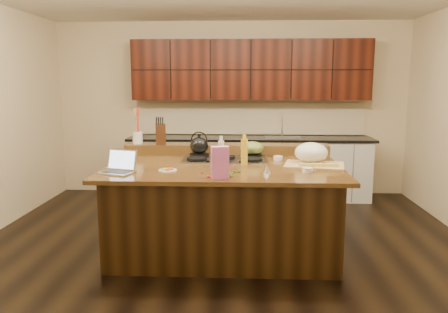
{
  "coord_description": "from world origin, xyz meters",
  "views": [
    {
      "loc": [
        0.21,
        -4.45,
        1.77
      ],
      "look_at": [
        0.0,
        0.05,
        1.0
      ],
      "focal_mm": 35.0,
      "sensor_mm": 36.0,
      "label": 1
    }
  ],
  "objects": [
    {
      "name": "room",
      "position": [
        0.0,
        0.0,
        1.35
      ],
      "size": [
        5.52,
        5.02,
        2.72
      ],
      "color": "black",
      "rests_on": "ground"
    },
    {
      "name": "island",
      "position": [
        0.0,
        0.0,
        0.46
      ],
      "size": [
        2.4,
        1.6,
        0.92
      ],
      "color": "black",
      "rests_on": "ground"
    },
    {
      "name": "back_ledge",
      "position": [
        0.0,
        0.7,
        0.98
      ],
      "size": [
        2.4,
        0.3,
        0.12
      ],
      "primitive_type": "cube",
      "color": "black",
      "rests_on": "island"
    },
    {
      "name": "cooktop",
      "position": [
        0.0,
        0.3,
        0.94
      ],
      "size": [
        0.92,
        0.52,
        0.05
      ],
      "color": "gray",
      "rests_on": "island"
    },
    {
      "name": "back_counter",
      "position": [
        0.3,
        2.23,
        0.98
      ],
      "size": [
        3.7,
        0.66,
        2.4
      ],
      "color": "silver",
      "rests_on": "ground"
    },
    {
      "name": "kettle",
      "position": [
        -0.3,
        0.43,
        1.06
      ],
      "size": [
        0.25,
        0.25,
        0.19
      ],
      "primitive_type": "ellipsoid",
      "rotation": [
        0.0,
        0.0,
        -0.25
      ],
      "color": "black",
      "rests_on": "cooktop"
    },
    {
      "name": "green_bowl",
      "position": [
        0.3,
        0.43,
        1.04
      ],
      "size": [
        0.29,
        0.29,
        0.14
      ],
      "primitive_type": "ellipsoid",
      "rotation": [
        0.0,
        0.0,
        0.1
      ],
      "color": "olive",
      "rests_on": "cooktop"
    },
    {
      "name": "laptop",
      "position": [
        -0.98,
        -0.44,
        0.98
      ],
      "size": [
        0.37,
        0.33,
        0.21
      ],
      "rotation": [
        0.0,
        0.0,
        -0.31
      ],
      "color": "#B7B7BC",
      "rests_on": "island"
    },
    {
      "name": "oil_bottle",
      "position": [
        0.21,
        0.01,
        1.06
      ],
      "size": [
        0.07,
        0.07,
        0.27
      ],
      "primitive_type": "cylinder",
      "rotation": [
        0.0,
        0.0,
        0.0
      ],
      "color": "gold",
      "rests_on": "island"
    },
    {
      "name": "vinegar_bottle",
      "position": [
        -0.03,
        0.03,
        1.04
      ],
      "size": [
        0.06,
        0.06,
        0.25
      ],
      "primitive_type": "cylinder",
      "rotation": [
        0.0,
        0.0,
        0.0
      ],
      "color": "silver",
      "rests_on": "island"
    },
    {
      "name": "wooden_tray",
      "position": [
        0.91,
        0.01,
        1.03
      ],
      "size": [
        0.66,
        0.54,
        0.24
      ],
      "rotation": [
        0.0,
        0.0,
        -0.21
      ],
      "color": "tan",
      "rests_on": "island"
    },
    {
      "name": "ramekin_a",
      "position": [
        0.82,
        -0.34,
        0.94
      ],
      "size": [
        0.11,
        0.11,
        0.04
      ],
      "primitive_type": "cylinder",
      "rotation": [
        0.0,
        0.0,
        0.15
      ],
      "color": "white",
      "rests_on": "island"
    },
    {
      "name": "ramekin_b",
      "position": [
        1.0,
        0.22,
        0.94
      ],
      "size": [
        0.11,
        0.11,
        0.04
      ],
      "primitive_type": "cylinder",
      "rotation": [
        0.0,
        0.0,
        0.15
      ],
      "color": "white",
      "rests_on": "island"
    },
    {
      "name": "ramekin_c",
      "position": [
        0.59,
        0.31,
        0.94
      ],
      "size": [
        0.12,
        0.12,
        0.04
      ],
      "primitive_type": "cylinder",
      "rotation": [
        0.0,
        0.0,
        0.18
      ],
      "color": "white",
      "rests_on": "island"
    },
    {
      "name": "strainer_bowl",
      "position": [
        0.96,
        0.43,
        0.97
      ],
      "size": [
        0.32,
        0.32,
        0.09
      ],
      "primitive_type": "cylinder",
      "rotation": [
        0.0,
        0.0,
        0.41
      ],
      "color": "#996B3F",
      "rests_on": "island"
    },
    {
      "name": "kitchen_timer",
      "position": [
        0.43,
        -0.39,
        0.96
      ],
      "size": [
        0.09,
        0.09,
        0.07
      ],
      "primitive_type": "cone",
      "rotation": [
        0.0,
        0.0,
        -0.15
      ],
      "color": "silver",
      "rests_on": "island"
    },
    {
      "name": "pink_bag",
      "position": [
        -0.0,
        -0.65,
        1.07
      ],
      "size": [
        0.17,
        0.11,
        0.29
      ],
      "primitive_type": "cube",
      "rotation": [
        0.0,
        0.0,
        0.17
      ],
      "color": "#EB6EC8",
      "rests_on": "island"
    },
    {
      "name": "candy_plate",
      "position": [
        -0.53,
        -0.34,
        0.93
      ],
      "size": [
        0.21,
        0.21,
        0.01
      ],
      "primitive_type": "cylinder",
      "rotation": [
        0.0,
        0.0,
        -0.21
      ],
      "color": "white",
      "rests_on": "island"
    },
    {
      "name": "package_box",
      "position": [
        -1.0,
        0.09,
        0.98
      ],
      "size": [
        0.11,
        0.1,
        0.13
      ],
      "primitive_type": "cube",
      "rotation": [
        0.0,
        0.0,
        -0.42
      ],
      "color": "gold",
      "rests_on": "island"
    },
    {
      "name": "utensil_crock",
      "position": [
        -1.07,
        0.7,
        1.11
      ],
      "size": [
        0.13,
        0.13,
        0.14
      ],
      "primitive_type": "cylinder",
      "rotation": [
        0.0,
        0.0,
        0.05
      ],
      "color": "white",
      "rests_on": "back_ledge"
    },
    {
      "name": "knife_block",
      "position": [
        -0.79,
        0.7,
        1.16
      ],
      "size": [
        0.15,
        0.21,
        0.24
      ],
      "primitive_type": "cube",
      "rotation": [
        0.0,
        0.0,
        0.2
      ],
      "color": "black",
      "rests_on": "back_ledge"
    },
    {
      "name": "gumdrop_0",
      "position": [
        0.1,
        -0.57,
        0.93
      ],
      "size": [
        0.02,
        0.02,
        0.02
      ],
      "primitive_type": "ellipsoid",
      "color": "red",
      "rests_on": "island"
    },
    {
      "name": "gumdrop_1",
      "position": [
        0.17,
        -0.39,
        0.93
      ],
      "size": [
        0.02,
        0.02,
        0.02
      ],
      "primitive_type": "ellipsoid",
      "color": "#198C26",
      "rests_on": "island"
    },
    {
      "name": "gumdrop_2",
      "position": [
        -0.1,
        -0.62,
        0.93
      ],
      "size": [
        0.02,
        0.02,
        0.02
      ],
      "primitive_type": "ellipsoid",
      "color": "red",
      "rests_on": "island"
    },
    {
      "name": "gumdrop_3",
      "position": [
        0.09,
        -0.6,
        0.93
      ],
      "size": [
        0.02,
        0.02,
        0.02
      ],
      "primitive_type": "ellipsoid",
      "color": "#198C26",
      "rests_on": "island"
    },
    {
      "name": "gumdrop_4",
      "position": [
        -0.11,
        -0.61,
        0.93
      ],
      "size": [
        0.02,
        0.02,
        0.02
      ],
      "primitive_type": "ellipsoid",
      "color": "red",
      "rests_on": "island"
    },
    {
      "name": "gumdrop_5",
      "position": [
        0.11,
        -0.47,
        0.93
      ],
      "size": [
        0.02,
        0.02,
        0.02
      ],
      "primitive_type": "ellipsoid",
      "color": "#198C26",
      "rests_on": "island"
    },
    {
      "name": "gumdrop_6",
      "position": [
        0.11,
        -0.38,
        0.93
      ],
      "size": [
        0.02,
        0.02,
        0.02
      ],
      "primitive_type": "ellipsoid",
      "color": "red",
      "rests_on": "island"
    },
    {
      "name": "gumdrop_7",
      "position": [
        0.13,
        -0.41,
        0.93
      ],
      "size": [
        0.02,
        0.02,
        0.02
      ],
      "primitive_type": "ellipsoid",
      "color": "#198C26",
      "rests_on": "island"
    },
    {
      "name": "gumdrop_8",
      "position": [
        -0.19,
        -0.45,
        0.93
      ],
      "size": [
        0.02,
        0.02,
        0.02
      ],
      "primitive_type": "ellipsoid",
      "color": "red",
      "rests_on": "island"
    },
    {
      "name": "gumdrop_9",
      "position": [
        0.08,
        -0.51,
        0.93
      ],
      "size": [
        0.02,
        0.02,
        0.02
      ],
      "primitive_type": "ellipsoid",
      "color": "#198C26",
      "rests_on": "island"
    }
  ]
}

